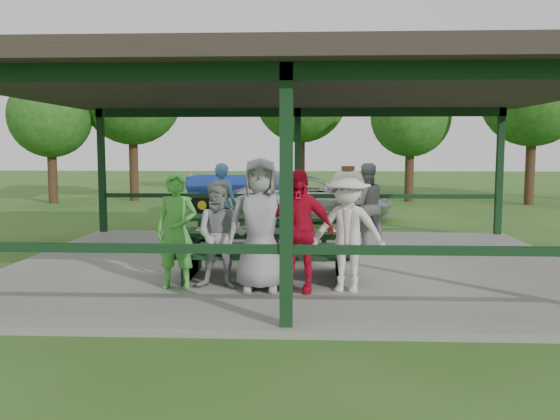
{
  "coord_description": "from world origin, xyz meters",
  "views": [
    {
      "loc": [
        0.24,
        -10.5,
        2.16
      ],
      "look_at": [
        -0.23,
        -0.3,
        1.09
      ],
      "focal_mm": 38.0,
      "sensor_mm": 36.0,
      "label": 1
    }
  ],
  "objects_px": {
    "spectator_grey": "(366,205)",
    "spectator_blue": "(222,203)",
    "pickup_truck": "(312,198)",
    "farm_trailer": "(236,194)",
    "contestant_red": "(298,231)",
    "contestant_white_fedora": "(347,231)",
    "spectator_lblue": "(284,209)",
    "picnic_table_near": "(265,247)",
    "contestant_grey_mid": "(260,225)",
    "contestant_grey_left": "(221,235)",
    "picnic_table_far": "(263,230)",
    "contestant_green": "(176,231)"
  },
  "relations": [
    {
      "from": "picnic_table_far",
      "to": "contestant_white_fedora",
      "type": "bearing_deg",
      "value": -63.65
    },
    {
      "from": "contestant_green",
      "to": "spectator_grey",
      "type": "xyz_separation_m",
      "value": [
        3.12,
        3.79,
        0.03
      ]
    },
    {
      "from": "contestant_red",
      "to": "pickup_truck",
      "type": "distance_m",
      "value": 9.27
    },
    {
      "from": "contestant_white_fedora",
      "to": "spectator_blue",
      "type": "relative_size",
      "value": 1.03
    },
    {
      "from": "contestant_grey_left",
      "to": "spectator_grey",
      "type": "height_order",
      "value": "spectator_grey"
    },
    {
      "from": "contestant_grey_left",
      "to": "spectator_blue",
      "type": "xyz_separation_m",
      "value": [
        -0.56,
        4.04,
        0.09
      ]
    },
    {
      "from": "picnic_table_far",
      "to": "contestant_red",
      "type": "distance_m",
      "value": 3.03
    },
    {
      "from": "contestant_grey_left",
      "to": "contestant_white_fedora",
      "type": "distance_m",
      "value": 1.84
    },
    {
      "from": "picnic_table_far",
      "to": "contestant_grey_left",
      "type": "xyz_separation_m",
      "value": [
        -0.41,
        -2.77,
        0.31
      ]
    },
    {
      "from": "picnic_table_near",
      "to": "contestant_grey_left",
      "type": "distance_m",
      "value": 1.02
    },
    {
      "from": "spectator_lblue",
      "to": "pickup_truck",
      "type": "relative_size",
      "value": 0.35
    },
    {
      "from": "picnic_table_far",
      "to": "farm_trailer",
      "type": "height_order",
      "value": "farm_trailer"
    },
    {
      "from": "picnic_table_far",
      "to": "contestant_green",
      "type": "relative_size",
      "value": 1.6
    },
    {
      "from": "pickup_truck",
      "to": "spectator_lblue",
      "type": "bearing_deg",
      "value": 167.39
    },
    {
      "from": "spectator_lblue",
      "to": "spectator_blue",
      "type": "height_order",
      "value": "spectator_blue"
    },
    {
      "from": "picnic_table_far",
      "to": "spectator_blue",
      "type": "xyz_separation_m",
      "value": [
        -0.97,
        1.27,
        0.39
      ]
    },
    {
      "from": "spectator_lblue",
      "to": "spectator_grey",
      "type": "height_order",
      "value": "spectator_grey"
    },
    {
      "from": "picnic_table_near",
      "to": "contestant_white_fedora",
      "type": "relative_size",
      "value": 1.51
    },
    {
      "from": "spectator_grey",
      "to": "contestant_grey_left",
      "type": "bearing_deg",
      "value": 42.93
    },
    {
      "from": "spectator_blue",
      "to": "pickup_truck",
      "type": "bearing_deg",
      "value": -95.21
    },
    {
      "from": "contestant_white_fedora",
      "to": "spectator_blue",
      "type": "height_order",
      "value": "contestant_white_fedora"
    },
    {
      "from": "pickup_truck",
      "to": "picnic_table_near",
      "type": "bearing_deg",
      "value": 167.99
    },
    {
      "from": "spectator_blue",
      "to": "spectator_grey",
      "type": "bearing_deg",
      "value": -169.61
    },
    {
      "from": "contestant_green",
      "to": "spectator_blue",
      "type": "xyz_separation_m",
      "value": [
        0.08,
        4.09,
        0.02
      ]
    },
    {
      "from": "contestant_red",
      "to": "spectator_lblue",
      "type": "height_order",
      "value": "contestant_red"
    },
    {
      "from": "contestant_grey_left",
      "to": "spectator_grey",
      "type": "xyz_separation_m",
      "value": [
        2.47,
        3.74,
        0.09
      ]
    },
    {
      "from": "pickup_truck",
      "to": "farm_trailer",
      "type": "xyz_separation_m",
      "value": [
        -2.45,
        1.34,
        0.02
      ]
    },
    {
      "from": "contestant_red",
      "to": "contestant_white_fedora",
      "type": "distance_m",
      "value": 0.71
    },
    {
      "from": "contestant_green",
      "to": "spectator_grey",
      "type": "relative_size",
      "value": 0.97
    },
    {
      "from": "contestant_red",
      "to": "spectator_grey",
      "type": "xyz_separation_m",
      "value": [
        1.34,
        3.89,
        -0.0
      ]
    },
    {
      "from": "contestant_white_fedora",
      "to": "pickup_truck",
      "type": "distance_m",
      "value": 9.24
    },
    {
      "from": "spectator_blue",
      "to": "farm_trailer",
      "type": "xyz_separation_m",
      "value": [
        -0.49,
        6.42,
        -0.3
      ]
    },
    {
      "from": "picnic_table_far",
      "to": "spectator_blue",
      "type": "height_order",
      "value": "spectator_blue"
    },
    {
      "from": "contestant_red",
      "to": "spectator_lblue",
      "type": "distance_m",
      "value": 3.65
    },
    {
      "from": "spectator_lblue",
      "to": "farm_trailer",
      "type": "relative_size",
      "value": 0.42
    },
    {
      "from": "spectator_grey",
      "to": "spectator_blue",
      "type": "bearing_deg",
      "value": -19.14
    },
    {
      "from": "contestant_grey_left",
      "to": "contestant_grey_mid",
      "type": "xyz_separation_m",
      "value": [
        0.59,
        -0.14,
        0.18
      ]
    },
    {
      "from": "contestant_grey_mid",
      "to": "farm_trailer",
      "type": "height_order",
      "value": "contestant_grey_mid"
    },
    {
      "from": "contestant_grey_left",
      "to": "contestant_grey_mid",
      "type": "height_order",
      "value": "contestant_grey_mid"
    },
    {
      "from": "contestant_grey_left",
      "to": "spectator_blue",
      "type": "distance_m",
      "value": 4.08
    },
    {
      "from": "pickup_truck",
      "to": "contestant_white_fedora",
      "type": "bearing_deg",
      "value": 176.22
    },
    {
      "from": "spectator_blue",
      "to": "picnic_table_far",
      "type": "bearing_deg",
      "value": 143.51
    },
    {
      "from": "spectator_lblue",
      "to": "spectator_grey",
      "type": "xyz_separation_m",
      "value": [
        1.68,
        0.26,
        0.05
      ]
    },
    {
      "from": "picnic_table_near",
      "to": "contestant_grey_left",
      "type": "bearing_deg",
      "value": -127.57
    },
    {
      "from": "spectator_lblue",
      "to": "pickup_truck",
      "type": "xyz_separation_m",
      "value": [
        0.6,
        5.63,
        -0.26
      ]
    },
    {
      "from": "spectator_blue",
      "to": "farm_trailer",
      "type": "bearing_deg",
      "value": -69.71
    },
    {
      "from": "spectator_blue",
      "to": "farm_trailer",
      "type": "height_order",
      "value": "spectator_blue"
    },
    {
      "from": "picnic_table_far",
      "to": "spectator_grey",
      "type": "bearing_deg",
      "value": 25.18
    },
    {
      "from": "picnic_table_near",
      "to": "contestant_green",
      "type": "height_order",
      "value": "contestant_green"
    },
    {
      "from": "contestant_grey_mid",
      "to": "spectator_lblue",
      "type": "xyz_separation_m",
      "value": [
        0.21,
        3.62,
        -0.14
      ]
    }
  ]
}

